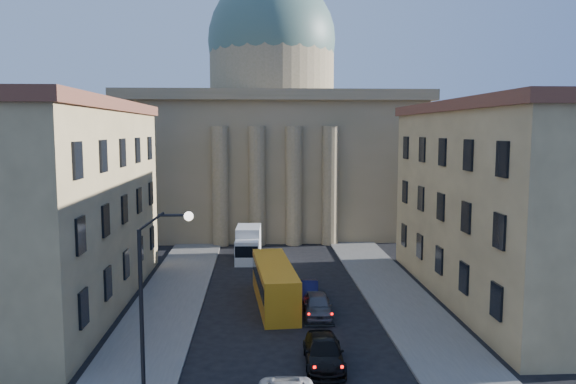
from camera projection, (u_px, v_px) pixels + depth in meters
name	position (u px, v px, depth m)	size (l,w,h in m)	color
sidewalk_left	(159.00, 322.00, 36.76)	(5.00, 60.00, 0.15)	#5D5A55
sidewalk_right	(414.00, 317.00, 37.70)	(5.00, 60.00, 0.15)	#5D5A55
church	(272.00, 135.00, 73.11)	(68.02, 28.76, 36.60)	olive
building_left	(44.00, 204.00, 39.46)	(11.60, 26.60, 14.70)	tan
building_right	(515.00, 200.00, 41.32)	(11.60, 26.60, 14.70)	tan
street_lamp	(152.00, 286.00, 26.35)	(2.62, 0.44, 8.83)	black
car_right_mid	(324.00, 352.00, 30.04)	(2.06, 5.08, 1.47)	black
car_right_far	(317.00, 305.00, 37.91)	(1.87, 4.65, 1.58)	#4C4B50
car_right_distant	(309.00, 290.00, 41.86)	(1.43, 4.09, 1.35)	black
city_bus	(274.00, 282.00, 40.62)	(3.22, 10.69, 2.97)	orange
box_truck	(248.00, 245.00, 54.38)	(2.49, 5.85, 3.17)	white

